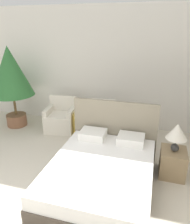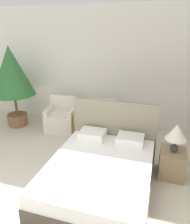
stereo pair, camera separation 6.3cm
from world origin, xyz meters
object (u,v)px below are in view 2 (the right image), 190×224
(side_table, at_px, (80,123))
(table_lamp, at_px, (176,133))
(bed, at_px, (101,172))
(potted_palm, at_px, (12,74))
(armchair_near_window_right, at_px, (100,125))
(nightstand, at_px, (172,163))
(armchair_near_window_left, at_px, (61,120))

(side_table, bearing_deg, table_lamp, -27.31)
(bed, relative_size, table_lamp, 4.01)
(potted_palm, xyz_separation_m, side_table, (1.73, 0.01, -1.10))
(armchair_near_window_right, height_order, nightstand, armchair_near_window_right)
(table_lamp, bearing_deg, armchair_near_window_left, 156.93)
(bed, height_order, nightstand, bed)
(bed, distance_m, armchair_near_window_left, 2.29)
(potted_palm, relative_size, nightstand, 4.26)
(armchair_near_window_left, distance_m, potted_palm, 1.64)
(bed, distance_m, side_table, 1.99)
(bed, distance_m, nightstand, 1.26)
(armchair_near_window_left, bearing_deg, table_lamp, -29.14)
(side_table, bearing_deg, armchair_near_window_left, 177.58)
(potted_palm, xyz_separation_m, nightstand, (3.80, -1.05, -1.11))
(potted_palm, distance_m, nightstand, 4.10)
(potted_palm, relative_size, table_lamp, 4.10)
(armchair_near_window_left, relative_size, table_lamp, 1.68)
(table_lamp, bearing_deg, armchair_near_window_right, 145.49)
(armchair_near_window_left, distance_m, side_table, 0.49)
(bed, height_order, armchair_near_window_left, bed)
(armchair_near_window_left, relative_size, nightstand, 1.75)
(side_table, bearing_deg, potted_palm, -179.59)
(side_table, bearing_deg, nightstand, -27.09)
(armchair_near_window_left, distance_m, table_lamp, 2.84)
(armchair_near_window_left, xyz_separation_m, armchair_near_window_right, (0.97, 0.00, 0.00))
(bed, height_order, table_lamp, bed)
(table_lamp, xyz_separation_m, side_table, (-2.07, 1.07, -0.56))
(nightstand, height_order, table_lamp, table_lamp)
(armchair_near_window_right, xyz_separation_m, table_lamp, (1.59, -1.09, 0.54))
(armchair_near_window_left, height_order, nightstand, armchair_near_window_left)
(potted_palm, distance_m, table_lamp, 3.98)
(armchair_near_window_right, bearing_deg, armchair_near_window_left, 174.28)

